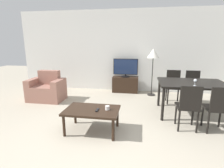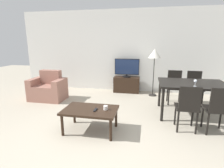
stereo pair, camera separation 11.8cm
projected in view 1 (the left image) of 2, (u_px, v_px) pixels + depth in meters
ground_plane at (92, 153)px, 2.66m from camera, size 18.00×18.00×0.00m
wall_back at (121, 51)px, 5.90m from camera, size 7.16×0.06×2.70m
armchair at (47, 90)px, 5.05m from camera, size 0.97×0.65×0.84m
tv_stand at (125, 84)px, 5.89m from camera, size 0.85×0.37×0.52m
tv at (126, 68)px, 5.75m from camera, size 0.81×0.28×0.60m
coffee_table at (92, 112)px, 3.24m from camera, size 0.99×0.65×0.44m
dining_table at (192, 86)px, 3.96m from camera, size 1.45×1.04×0.76m
dining_chair_near at (188, 105)px, 3.25m from camera, size 0.40×0.40×0.89m
dining_chair_far at (193, 85)px, 4.75m from camera, size 0.40×0.40×0.89m
dining_chair_near_right at (218, 107)px, 3.17m from camera, size 0.40×0.40×0.89m
dining_chair_far_left at (173, 85)px, 4.83m from camera, size 0.40×0.40×0.89m
floor_lamp at (153, 55)px, 5.29m from camera, size 0.38×0.38×1.46m
remote_primary at (97, 110)px, 3.17m from camera, size 0.04×0.15×0.02m
cup_white_near at (107, 108)px, 3.20m from camera, size 0.08×0.08×0.08m
wine_glass_left at (195, 81)px, 3.60m from camera, size 0.07×0.07×0.15m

